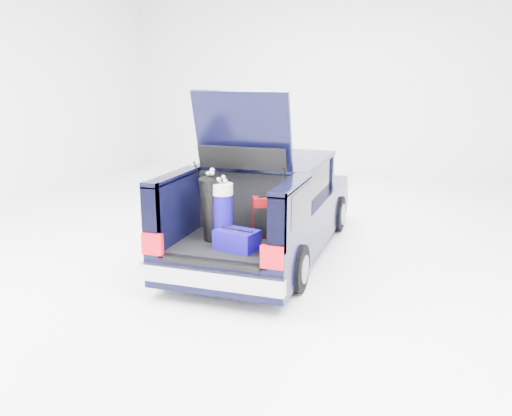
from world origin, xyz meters
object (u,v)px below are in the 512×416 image
(blue_duffel, at_px, (237,240))
(red_suitcase, at_px, (266,217))
(car, at_px, (269,208))
(blue_golf_bag, at_px, (223,213))
(black_golf_bag, at_px, (212,209))

(blue_duffel, bearing_deg, red_suitcase, 85.70)
(car, bearing_deg, blue_golf_bag, -93.47)
(red_suitcase, bearing_deg, blue_golf_bag, -159.10)
(red_suitcase, xyz_separation_m, blue_duffel, (-0.18, -0.60, -0.14))
(red_suitcase, relative_size, black_golf_bag, 0.60)
(blue_golf_bag, bearing_deg, blue_duffel, -57.84)
(red_suitcase, bearing_deg, blue_duffel, -130.19)
(black_golf_bag, bearing_deg, blue_duffel, -16.90)
(blue_golf_bag, xyz_separation_m, blue_duffel, (0.25, -0.18, -0.27))
(car, distance_m, black_golf_bag, 1.64)
(car, relative_size, red_suitcase, 8.33)
(red_suitcase, distance_m, blue_golf_bag, 0.61)
(black_golf_bag, xyz_separation_m, blue_golf_bag, (0.16, -0.03, -0.03))
(blue_duffel, bearing_deg, black_golf_bag, 165.21)
(car, bearing_deg, red_suitcase, -74.49)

